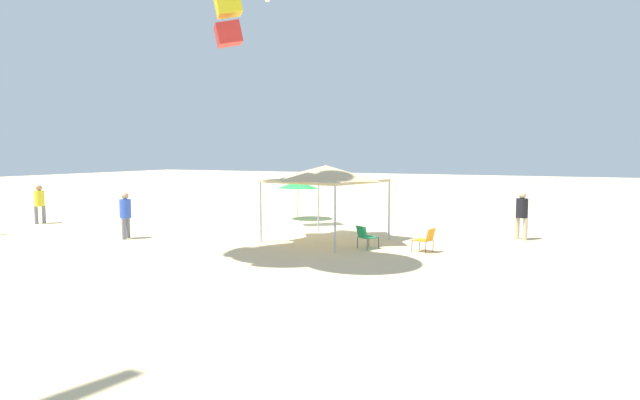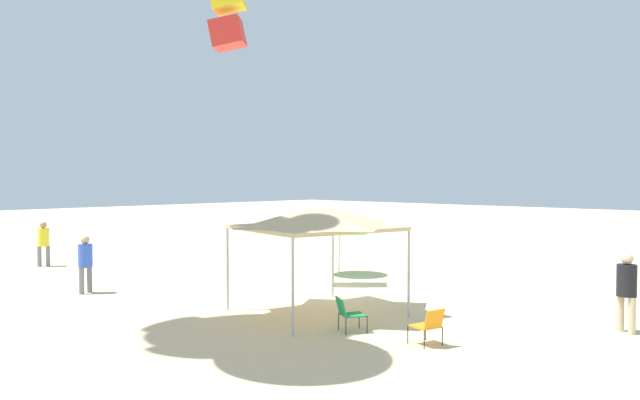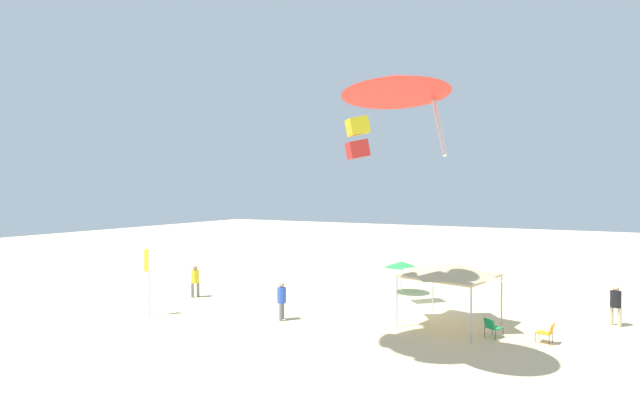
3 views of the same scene
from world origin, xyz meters
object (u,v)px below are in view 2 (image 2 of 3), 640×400
at_px(folding_chair_facing_ocean, 429,324).
at_px(folding_chair_near_cooler, 348,312).
at_px(beach_umbrella, 340,228).
at_px(person_watching_sky, 43,240).
at_px(kite_box_yellow, 227,15).
at_px(person_far_stroller, 85,259).
at_px(person_by_tent, 627,286).
at_px(canopy_tent, 316,218).

height_order(folding_chair_facing_ocean, folding_chair_near_cooler, same).
relative_size(beach_umbrella, person_watching_sky, 1.15).
xyz_separation_m(folding_chair_facing_ocean, kite_box_yellow, (9.02, -1.64, 8.45)).
distance_m(beach_umbrella, person_far_stroller, 8.91).
distance_m(folding_chair_near_cooler, person_watching_sky, 16.20).
xyz_separation_m(folding_chair_facing_ocean, person_by_tent, (-2.64, -4.15, 0.62)).
bearing_deg(person_watching_sky, person_by_tent, -47.44).
xyz_separation_m(canopy_tent, folding_chair_facing_ocean, (-4.00, 0.62, -2.07)).
relative_size(beach_umbrella, person_by_tent, 1.13).
height_order(canopy_tent, folding_chair_facing_ocean, canopy_tent).
xyz_separation_m(canopy_tent, person_watching_sky, (14.24, 1.26, -1.47)).
bearing_deg(folding_chair_near_cooler, kite_box_yellow, 13.37).
relative_size(beach_umbrella, folding_chair_near_cooler, 2.57).
bearing_deg(kite_box_yellow, canopy_tent, -142.38).
xyz_separation_m(beach_umbrella, person_by_tent, (-10.68, 1.89, -0.64)).
bearing_deg(kite_box_yellow, beach_umbrella, -53.44).
distance_m(canopy_tent, kite_box_yellow, 8.19).
height_order(folding_chair_facing_ocean, person_by_tent, person_by_tent).
distance_m(folding_chair_facing_ocean, kite_box_yellow, 12.47).
height_order(folding_chair_near_cooler, person_by_tent, person_by_tent).
bearing_deg(canopy_tent, beach_umbrella, -53.28).
distance_m(beach_umbrella, folding_chair_near_cooler, 8.81).
bearing_deg(beach_umbrella, folding_chair_facing_ocean, 143.07).
relative_size(canopy_tent, folding_chair_facing_ocean, 5.16).
xyz_separation_m(canopy_tent, person_far_stroller, (7.23, 2.87, -1.48)).
bearing_deg(canopy_tent, person_far_stroller, 21.63).
height_order(canopy_tent, person_far_stroller, canopy_tent).
bearing_deg(person_by_tent, folding_chair_near_cooler, 68.87).
bearing_deg(person_far_stroller, person_by_tent, -82.58).
bearing_deg(folding_chair_near_cooler, person_by_tent, -107.71).
xyz_separation_m(canopy_tent, folding_chair_near_cooler, (-1.95, 0.91, -2.07)).
xyz_separation_m(canopy_tent, person_by_tent, (-6.63, -3.53, -1.45)).
height_order(beach_umbrella, person_watching_sky, beach_umbrella).
xyz_separation_m(beach_umbrella, person_watching_sky, (10.19, 6.69, -0.66)).
bearing_deg(folding_chair_near_cooler, beach_umbrella, -17.77).
distance_m(canopy_tent, person_far_stroller, 7.91).
bearing_deg(canopy_tent, person_watching_sky, 5.07).
bearing_deg(folding_chair_facing_ocean, beach_umbrella, -114.07).
bearing_deg(kite_box_yellow, folding_chair_facing_ocean, -141.22).
xyz_separation_m(folding_chair_facing_ocean, person_far_stroller, (11.22, 2.25, 0.59)).
relative_size(canopy_tent, person_far_stroller, 2.33).
distance_m(folding_chair_facing_ocean, folding_chair_near_cooler, 2.07).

